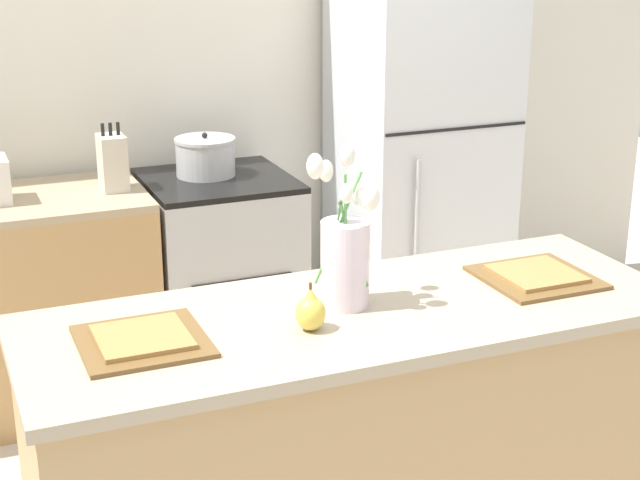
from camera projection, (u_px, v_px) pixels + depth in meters
The scene contains 10 objects.
back_wall at pixel (165, 55), 4.24m from camera, with size 5.20×0.08×2.70m.
kitchen_island at pixel (354, 460), 2.78m from camera, with size 1.80×0.66×0.92m.
stove_range at pixel (221, 277), 4.22m from camera, with size 0.60×0.61×0.89m.
refrigerator at pixel (419, 161), 4.43m from camera, with size 0.68×0.67×1.74m.
flower_vase at pixel (345, 252), 2.61m from camera, with size 0.17×0.16×0.43m.
pear_figurine at pixel (310, 311), 2.49m from camera, with size 0.08×0.08×0.13m.
plate_setting_left at pixel (142, 340), 2.42m from camera, with size 0.31×0.31×0.02m.
plate_setting_right at pixel (536, 276), 2.84m from camera, with size 0.31×0.31×0.02m.
cooking_pot at pixel (205, 157), 4.09m from camera, with size 0.25×0.25×0.18m.
knife_block at pixel (113, 162), 3.87m from camera, with size 0.10×0.14×0.27m.
Camera 1 is at (-1.03, -2.21, 1.94)m, focal length 55.00 mm.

